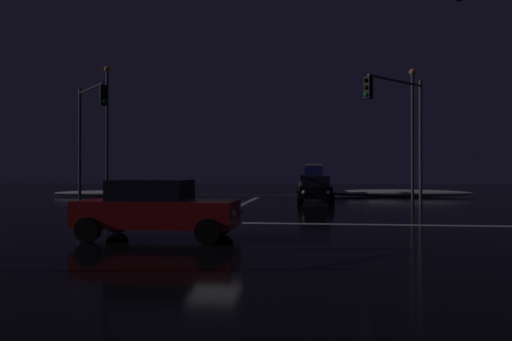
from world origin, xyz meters
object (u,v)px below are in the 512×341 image
Objects in this scene: sedan_red_crossing at (157,208)px; streetlamp_left_near at (107,122)px; sedan_orange at (309,182)px; sedan_black at (315,189)px; sedan_silver at (310,184)px; traffic_signal_nw at (89,122)px; sedan_gray at (315,187)px; box_truck at (313,173)px; streetlamp_right_near at (413,124)px; traffic_signal_ne at (400,116)px; sedan_blue at (314,181)px; sedan_green at (311,183)px.

streetlamp_left_near is at bearing 118.02° from sedan_red_crossing.
sedan_black is at bearing -89.03° from sedan_orange.
traffic_signal_nw is at bearing -129.77° from sedan_silver.
box_truck reaches higher than sedan_gray.
traffic_signal_nw is 20.01m from streetlamp_right_near.
traffic_signal_ne is 0.73× the size of streetlamp_left_near.
sedan_gray and sedan_red_crossing have the same top height.
sedan_orange is at bearing 66.11° from traffic_signal_nw.
box_truck is at bearing 85.16° from sedan_red_crossing.
sedan_gray is 15.34m from streetlamp_left_near.
box_truck is (0.15, 33.64, 0.91)m from sedan_gray.
sedan_blue is (0.21, 31.75, 0.00)m from sedan_black.
streetlamp_left_near reaches higher than box_truck.
sedan_silver is (-0.37, 6.58, 0.00)m from sedan_gray.
traffic_signal_nw is at bearing -168.51° from sedan_black.
sedan_blue is 0.51× the size of streetlamp_right_near.
traffic_signal_ne is at bearing -32.78° from sedan_black.
sedan_orange is 40.45m from sedan_red_crossing.
traffic_signal_ne reaches higher than sedan_green.
sedan_green is 1.00× the size of sedan_blue.
sedan_black is 12.27m from sedan_silver.
streetlamp_right_near reaches higher than sedan_orange.
sedan_gray is 1.00× the size of sedan_blue.
sedan_black is 31.76m from sedan_blue.
streetlamp_right_near reaches higher than sedan_silver.
traffic_signal_ne reaches higher than sedan_black.
sedan_red_crossing is 0.51× the size of streetlamp_right_near.
sedan_black is 0.64× the size of traffic_signal_ne.
traffic_signal_ne is 19.89m from streetlamp_left_near.
sedan_green is 21.11m from streetlamp_left_near.
traffic_signal_nw is (-12.42, -21.23, 3.83)m from sedan_green.
traffic_signal_nw is 0.79× the size of streetlamp_right_near.
streetlamp_left_near is at bearing -112.40° from box_truck.
traffic_signal_ne reaches higher than sedan_orange.
streetlamp_left_near is at bearing -148.89° from sedan_silver.
streetlamp_left_near reaches higher than sedan_silver.
sedan_gray is 6.59m from sedan_silver.
sedan_blue is at bearing 89.64° from sedan_gray.
streetlamp_right_near reaches higher than sedan_black.
streetlamp_left_near is (-14.15, -8.54, 4.54)m from sedan_silver.
traffic_signal_ne reaches higher than traffic_signal_nw.
traffic_signal_ne is at bearing -72.88° from sedan_silver.
sedan_orange is at bearing 91.38° from sedan_gray.
traffic_signal_nw is (-12.25, -27.66, 3.83)m from sedan_orange.
sedan_green is 0.64× the size of traffic_signal_ne.
sedan_blue is 0.47× the size of streetlamp_left_near.
streetlamp_right_near is at bearing 30.55° from sedan_black.
sedan_silver is (-0.32, 12.27, 0.00)m from sedan_black.
sedan_orange is at bearing -92.49° from box_truck.
streetlamp_left_near reaches higher than traffic_signal_nw.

